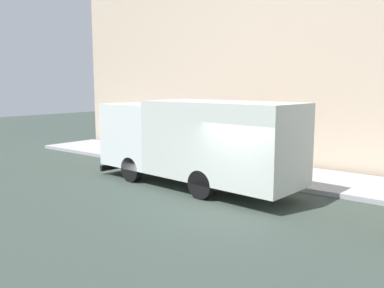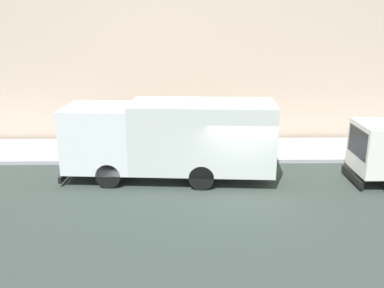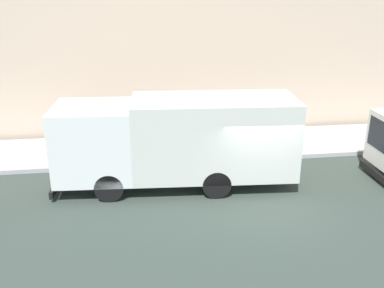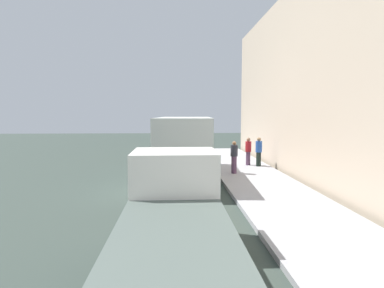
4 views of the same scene
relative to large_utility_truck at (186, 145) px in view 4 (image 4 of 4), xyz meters
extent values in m
plane|color=#35403A|center=(-1.33, -2.62, -1.73)|extent=(80.00, 80.00, 0.00)
cube|color=#A3A2A6|center=(3.41, -2.62, -1.65)|extent=(3.46, 30.00, 0.16)
cube|color=beige|center=(5.64, -2.62, 3.13)|extent=(0.50, 30.00, 9.72)
cube|color=silver|center=(0.19, 2.76, -0.04)|extent=(2.52, 2.72, 2.44)
cube|color=black|center=(0.28, 4.02, 0.26)|extent=(1.98, 0.20, 1.37)
cube|color=silver|center=(-0.09, -1.25, 0.06)|extent=(2.72, 5.61, 2.63)
cube|color=black|center=(0.28, 4.10, -1.47)|extent=(2.26, 0.27, 0.24)
cylinder|color=black|center=(-0.87, 2.31, -1.26)|extent=(0.36, 0.97, 0.95)
cylinder|color=black|center=(1.18, 2.17, -1.26)|extent=(0.36, 0.97, 0.95)
cylinder|color=black|center=(-1.11, -1.18, -1.26)|extent=(0.36, 0.97, 0.95)
cylinder|color=black|center=(0.94, -1.32, -1.26)|extent=(0.36, 0.97, 0.95)
cube|color=white|center=(-0.56, -7.99, -0.31)|extent=(2.05, 1.73, 1.90)
cube|color=black|center=(-0.56, -7.15, -0.08)|extent=(1.72, 0.07, 1.06)
cube|color=#515E58|center=(-0.57, -10.68, -0.81)|extent=(2.06, 3.67, 0.90)
cube|color=black|center=(-0.56, -7.07, -1.47)|extent=(1.96, 0.13, 0.24)
cylinder|color=black|center=(-1.43, -8.33, -1.26)|extent=(0.30, 0.93, 0.93)
cylinder|color=black|center=(0.31, -8.34, -1.26)|extent=(0.30, 0.93, 0.93)
cylinder|color=black|center=(-1.44, -10.68, -1.26)|extent=(0.30, 0.93, 0.93)
cylinder|color=black|center=(0.30, -10.69, -1.26)|extent=(0.30, 0.93, 0.93)
cylinder|color=black|center=(4.42, 2.65, -1.15)|extent=(0.31, 0.31, 0.84)
cylinder|color=#254D9D|center=(4.42, 2.65, -0.41)|extent=(0.41, 0.41, 0.65)
sphere|color=#94704A|center=(4.42, 2.65, 0.03)|extent=(0.23, 0.23, 0.23)
cylinder|color=#4F344E|center=(2.54, 0.50, -1.11)|extent=(0.33, 0.33, 0.91)
cylinder|color=#272831|center=(2.54, 0.50, -0.37)|extent=(0.44, 0.44, 0.57)
sphere|color=#8F6443|center=(2.54, 0.50, 0.02)|extent=(0.20, 0.20, 0.20)
cylinder|color=#4E354E|center=(3.89, 3.10, -1.16)|extent=(0.35, 0.35, 0.82)
cylinder|color=maroon|center=(3.89, 3.10, -0.44)|extent=(0.46, 0.46, 0.62)
sphere|color=#997052|center=(3.89, 3.10, -0.02)|extent=(0.23, 0.23, 0.23)
camera|label=1|loc=(-11.21, -8.77, 1.90)|focal=37.67mm
camera|label=2|loc=(-15.86, -0.57, 4.58)|focal=39.76mm
camera|label=3|loc=(-13.77, 1.38, 5.02)|focal=40.66mm
camera|label=4|loc=(-0.56, -15.79, 1.55)|focal=29.82mm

